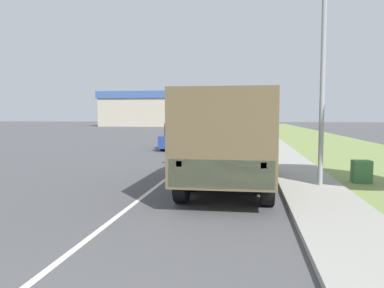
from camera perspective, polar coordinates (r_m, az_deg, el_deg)
name	(u,v)px	position (r m, az deg, el deg)	size (l,w,h in m)	color
ground_plane	(224,135)	(41.67, 4.83, 1.40)	(180.00, 180.00, 0.00)	#4C4C4F
lane_centre_stripe	(224,135)	(41.67, 4.83, 1.41)	(0.12, 120.00, 0.00)	silver
sidewalk_right	(265,135)	(41.62, 11.03, 1.42)	(1.80, 120.00, 0.12)	#9E9B93
grass_strip_right	(306,135)	(42.04, 17.03, 1.27)	(7.00, 120.00, 0.02)	olive
military_truck	(229,135)	(10.89, 5.62, 1.40)	(2.33, 6.54, 2.71)	#474C38
car_nearest_ahead	(180,138)	(23.67, -1.82, 0.99)	(1.88, 4.13, 1.64)	navy
car_second_ahead	(238,129)	(37.67, 6.96, 2.24)	(1.81, 4.67, 1.71)	silver
car_third_ahead	(216,126)	(49.06, 3.67, 2.71)	(1.82, 4.54, 1.65)	navy
car_fourth_ahead	(242,125)	(61.79, 7.69, 2.90)	(1.76, 4.89, 1.36)	silver
car_farthest_ahead	(244,123)	(77.39, 7.97, 3.24)	(1.91, 4.21, 1.59)	silver
lamp_post	(315,45)	(11.38, 18.29, 14.11)	(1.69, 0.24, 6.60)	gray
utility_box	(361,172)	(12.81, 24.42, -3.84)	(0.55, 0.45, 0.70)	#3D7042
building_distant	(147,109)	(79.57, -6.83, 5.29)	(17.18, 13.74, 6.92)	#B2A893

